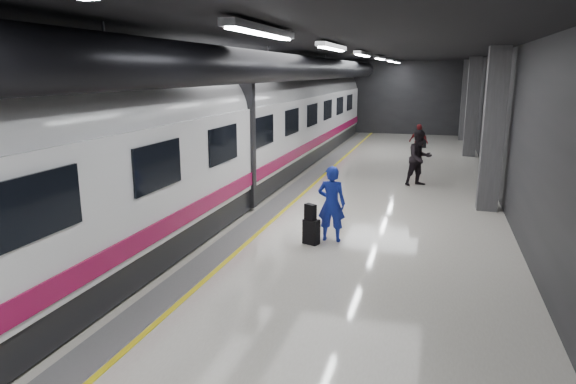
% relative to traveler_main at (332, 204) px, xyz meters
% --- Properties ---
extents(ground, '(40.00, 40.00, 0.00)m').
position_rel_traveler_main_xyz_m(ground, '(-0.85, 1.98, -0.88)').
color(ground, silver).
rests_on(ground, ground).
extents(platform_hall, '(10.02, 40.02, 4.51)m').
position_rel_traveler_main_xyz_m(platform_hall, '(-1.14, 2.94, 2.66)').
color(platform_hall, black).
rests_on(platform_hall, ground).
extents(train, '(3.05, 38.00, 4.05)m').
position_rel_traveler_main_xyz_m(train, '(-4.10, 1.98, 1.19)').
color(train, black).
rests_on(train, ground).
extents(traveler_main, '(0.65, 0.44, 1.76)m').
position_rel_traveler_main_xyz_m(traveler_main, '(0.00, 0.00, 0.00)').
color(traveler_main, '#161DAA').
rests_on(traveler_main, ground).
extents(suitcase_main, '(0.41, 0.33, 0.57)m').
position_rel_traveler_main_xyz_m(suitcase_main, '(-0.38, -0.36, -0.59)').
color(suitcase_main, black).
rests_on(suitcase_main, ground).
extents(shoulder_bag, '(0.30, 0.26, 0.36)m').
position_rel_traveler_main_xyz_m(shoulder_bag, '(-0.41, -0.37, -0.13)').
color(shoulder_bag, black).
rests_on(shoulder_bag, suitcase_main).
extents(traveler_far_a, '(1.18, 1.14, 1.92)m').
position_rel_traveler_main_xyz_m(traveler_far_a, '(1.70, 6.67, 0.08)').
color(traveler_far_a, black).
rests_on(traveler_far_a, ground).
extents(traveler_far_b, '(1.00, 0.81, 1.59)m').
position_rel_traveler_main_xyz_m(traveler_far_b, '(1.46, 12.15, -0.08)').
color(traveler_far_b, maroon).
rests_on(traveler_far_b, ground).
extents(suitcase_far, '(0.38, 0.26, 0.53)m').
position_rel_traveler_main_xyz_m(suitcase_far, '(1.53, 16.14, -0.62)').
color(suitcase_far, black).
rests_on(suitcase_far, ground).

